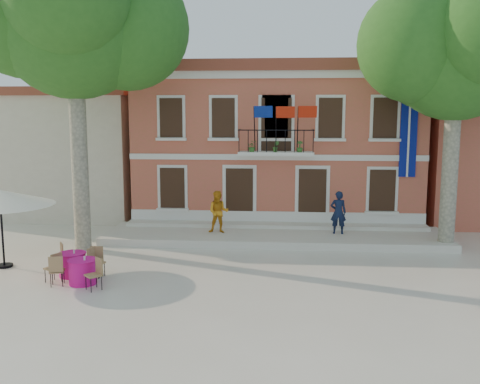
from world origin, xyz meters
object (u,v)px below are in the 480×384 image
pedestrian_orange (218,212)px  patio_umbrella (0,198)px  plane_tree_east (457,53)px  plane_tree_west (73,19)px  cafe_table_1 (72,263)px  cafe_table_0 (83,270)px  pedestrian_navy (338,212)px

pedestrian_orange → patio_umbrella: bearing=-146.2°
plane_tree_east → pedestrian_orange: size_ratio=5.73×
pedestrian_orange → plane_tree_west: bearing=-158.0°
plane_tree_east → plane_tree_west: bearing=-175.1°
cafe_table_1 → pedestrian_orange: bearing=52.5°
pedestrian_orange → cafe_table_1: pedestrian_orange is taller
plane_tree_west → cafe_table_1: size_ratio=6.20×
plane_tree_west → pedestrian_orange: 9.17m
patio_umbrella → cafe_table_0: (3.37, -1.57, -1.96)m
plane_tree_west → plane_tree_east: bearing=4.9°
plane_tree_east → pedestrian_navy: bearing=165.8°
patio_umbrella → cafe_table_1: 3.48m
plane_tree_east → pedestrian_navy: size_ratio=5.67×
pedestrian_orange → cafe_table_0: (-3.47, -6.07, -0.74)m
plane_tree_west → patio_umbrella: size_ratio=3.24×
plane_tree_east → cafe_table_1: 15.46m
plane_tree_east → pedestrian_navy: plane_tree_east is taller
patio_umbrella → pedestrian_navy: patio_umbrella is taller
plane_tree_west → cafe_table_1: plane_tree_west is taller
cafe_table_0 → plane_tree_west: bearing=110.7°
plane_tree_east → cafe_table_1: plane_tree_east is taller
cafe_table_0 → pedestrian_orange: bearing=60.3°
patio_umbrella → cafe_table_1: (2.75, -0.84, -1.96)m
patio_umbrella → cafe_table_0: patio_umbrella is taller
pedestrian_navy → cafe_table_1: bearing=33.3°
pedestrian_navy → cafe_table_0: bearing=38.5°
pedestrian_orange → plane_tree_east: bearing=-4.5°
plane_tree_east → pedestrian_orange: (-8.94, 0.78, -6.22)m
plane_tree_west → plane_tree_east: size_ratio=1.16×
patio_umbrella → pedestrian_navy: bearing=22.0°
cafe_table_0 → cafe_table_1: size_ratio=0.97×
plane_tree_east → cafe_table_1: bearing=-160.7°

